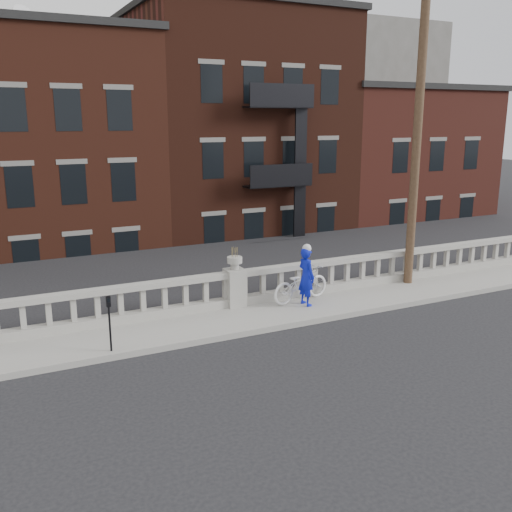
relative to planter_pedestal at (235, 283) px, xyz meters
The scene contains 9 objects.
ground 4.04m from the planter_pedestal, 90.00° to the right, with size 120.00×120.00×0.00m, color black.
sidewalk 1.21m from the planter_pedestal, 90.00° to the right, with size 32.00×2.20×0.15m, color gray.
balustrade 0.19m from the planter_pedestal, ahead, with size 28.00×0.34×1.03m.
planter_pedestal is the anchor object (origin of this frame).
lower_level 19.19m from the planter_pedestal, 88.31° to the left, with size 80.00×44.00×20.80m.
utility_pole 7.61m from the planter_pedestal, ahead, with size 1.60×0.28×10.00m.
parking_meter_c 4.41m from the planter_pedestal, 155.86° to the right, with size 0.10×0.09×1.36m.
bicycle 2.02m from the planter_pedestal, 13.26° to the right, with size 0.71×2.04×1.07m, color silver.
cyclist 2.10m from the planter_pedestal, 24.70° to the right, with size 0.63×0.41×1.73m, color #0B17B2.
Camera 1 is at (-6.49, -10.66, 5.51)m, focal length 40.00 mm.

